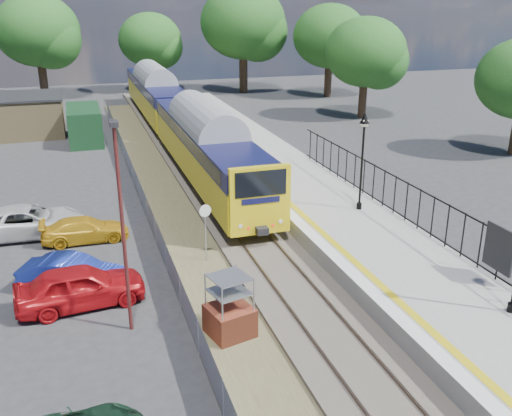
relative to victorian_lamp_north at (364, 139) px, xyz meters
name	(u,v)px	position (x,y,z in m)	size (l,w,h in m)	color
ground	(302,303)	(-5.30, -6.00, -4.30)	(120.00, 120.00, 0.00)	#2D2D30
track_bed	(222,212)	(-5.77, 3.67, -4.21)	(5.90, 80.00, 0.29)	#473F38
platform	(320,206)	(-1.10, 2.00, -3.85)	(5.00, 70.00, 0.90)	gray
platform_edge	(282,202)	(-3.16, 2.00, -3.39)	(0.90, 70.00, 0.01)	silver
victorian_lamp_north	(364,139)	(0.00, 0.00, 0.00)	(0.44, 0.44, 4.60)	black
palisade_fence	(429,214)	(1.25, -3.76, -2.46)	(0.12, 26.00, 2.00)	black
wire_fence	(142,195)	(-9.50, 6.00, -3.70)	(0.06, 52.00, 1.20)	#999EA3
outbuilding	(25,117)	(-16.21, 25.21, -2.78)	(10.80, 10.10, 3.12)	#958054
tree_line	(157,38)	(-3.90, 36.00, 2.31)	(56.80, 43.80, 11.88)	#332319
train	(175,112)	(-5.30, 19.29, -1.96)	(2.82, 40.83, 3.51)	gold
brick_plinth	(230,307)	(-8.31, -7.24, -3.27)	(1.62, 1.62, 2.15)	brown
speed_sign	(205,224)	(-7.80, -1.64, -2.61)	(0.51, 0.14, 2.53)	#999EA3
carpark_lamp	(122,217)	(-11.33, -5.89, -0.33)	(0.25, 0.50, 6.94)	#501C1A
car_red	(80,286)	(-12.82, -3.79, -3.54)	(1.79, 4.45, 1.52)	red
car_blue	(73,274)	(-13.06, -2.53, -3.64)	(1.38, 3.97, 1.31)	navy
car_yellow	(85,230)	(-12.49, 2.14, -3.75)	(1.55, 3.81, 1.10)	gold
car_white	(27,222)	(-14.96, 3.53, -3.59)	(2.36, 5.11, 1.42)	silver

